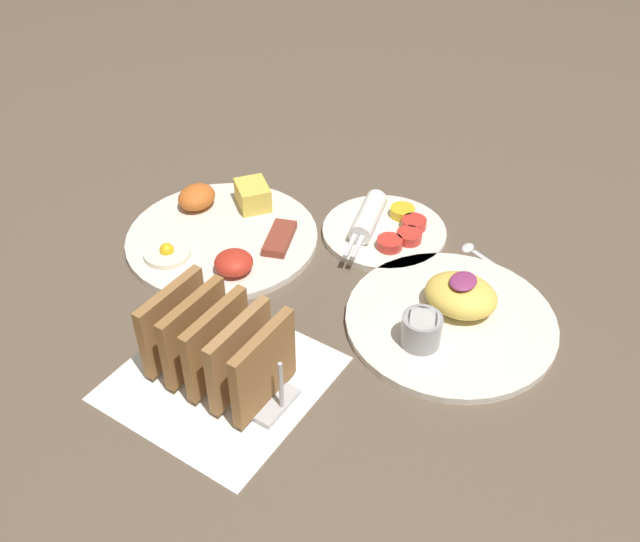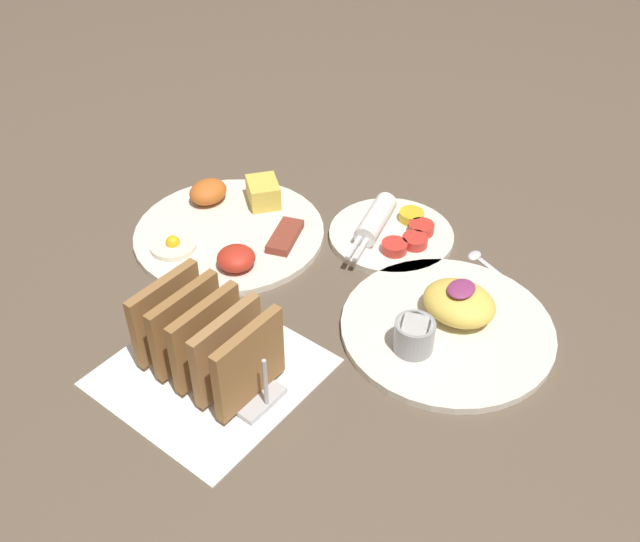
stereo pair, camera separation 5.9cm
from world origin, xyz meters
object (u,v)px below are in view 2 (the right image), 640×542
object	(u,v)px
plate_breakfast	(230,228)
plate_condiments	(390,231)
plate_foreground	(447,322)
toast_rack	(207,341)

from	to	relation	value
plate_breakfast	plate_condiments	bearing A→B (deg)	-54.29
plate_breakfast	plate_foreground	distance (m)	0.35
plate_condiments	plate_foreground	xyz separation A→B (m)	(-0.12, -0.16, 0.00)
plate_breakfast	plate_condiments	world-z (taller)	plate_breakfast
plate_breakfast	plate_foreground	world-z (taller)	plate_foreground
plate_condiments	plate_foreground	world-z (taller)	plate_foreground
plate_breakfast	toast_rack	bearing A→B (deg)	-141.21
plate_foreground	toast_rack	world-z (taller)	toast_rack
plate_breakfast	toast_rack	size ratio (longest dim) A/B	1.52
plate_condiments	toast_rack	distance (m)	0.35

